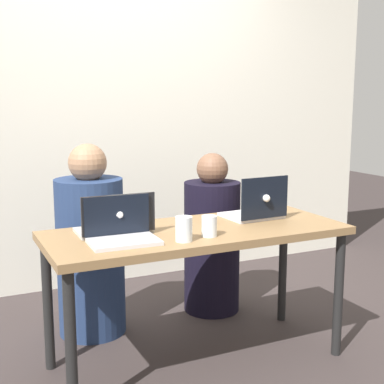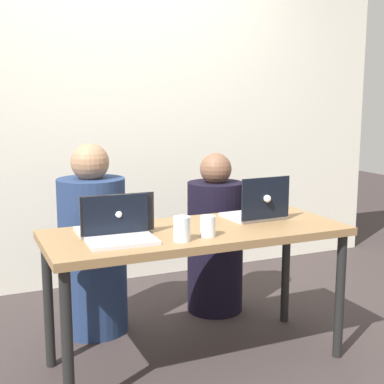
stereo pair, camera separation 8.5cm
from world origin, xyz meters
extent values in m
plane|color=#362D2C|center=(0.00, 0.00, 0.00)|extent=(12.00, 12.00, 0.00)
cube|color=silver|center=(0.00, 1.46, 1.17)|extent=(4.50, 0.10, 2.34)
cube|color=olive|center=(0.00, 0.00, 0.70)|extent=(1.53, 0.61, 0.04)
cylinder|color=black|center=(-0.71, -0.26, 0.34)|extent=(0.05, 0.05, 0.68)
cylinder|color=black|center=(0.71, -0.26, 0.34)|extent=(0.05, 0.05, 0.68)
cylinder|color=black|center=(-0.71, 0.26, 0.34)|extent=(0.05, 0.05, 0.68)
cylinder|color=black|center=(0.71, 0.26, 0.34)|extent=(0.05, 0.05, 0.68)
cylinder|color=navy|center=(-0.40, 0.60, 0.46)|extent=(0.49, 0.49, 0.92)
sphere|color=#997051|center=(-0.40, 0.60, 1.01)|extent=(0.22, 0.22, 0.22)
cylinder|color=black|center=(0.40, 0.60, 0.42)|extent=(0.45, 0.45, 0.84)
sphere|color=brown|center=(0.40, 0.60, 0.93)|extent=(0.20, 0.20, 0.20)
cube|color=silver|center=(0.39, 0.12, 0.73)|extent=(0.30, 0.26, 0.02)
cube|color=black|center=(0.40, -0.01, 0.85)|extent=(0.29, 0.02, 0.22)
sphere|color=white|center=(0.40, -0.02, 0.85)|extent=(0.04, 0.04, 0.04)
cube|color=silver|center=(-0.42, -0.11, 0.73)|extent=(0.32, 0.21, 0.02)
cube|color=black|center=(-0.42, 0.00, 0.83)|extent=(0.31, 0.02, 0.19)
sphere|color=white|center=(-0.42, 0.01, 0.83)|extent=(0.03, 0.03, 0.03)
cube|color=#B5B6B7|center=(-0.40, 0.12, 0.73)|extent=(0.36, 0.21, 0.02)
cube|color=black|center=(-0.40, 0.02, 0.83)|extent=(0.36, 0.02, 0.19)
sphere|color=white|center=(-0.40, 0.00, 0.83)|extent=(0.03, 0.03, 0.03)
cylinder|color=white|center=(-0.01, -0.16, 0.77)|extent=(0.07, 0.07, 0.10)
cylinder|color=silver|center=(-0.01, -0.16, 0.74)|extent=(0.07, 0.07, 0.06)
cylinder|color=white|center=(-0.16, -0.19, 0.77)|extent=(0.08, 0.08, 0.12)
cylinder|color=silver|center=(-0.16, -0.19, 0.75)|extent=(0.07, 0.07, 0.06)
camera|label=1|loc=(-1.15, -2.36, 1.36)|focal=50.00mm
camera|label=2|loc=(-1.07, -2.40, 1.36)|focal=50.00mm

